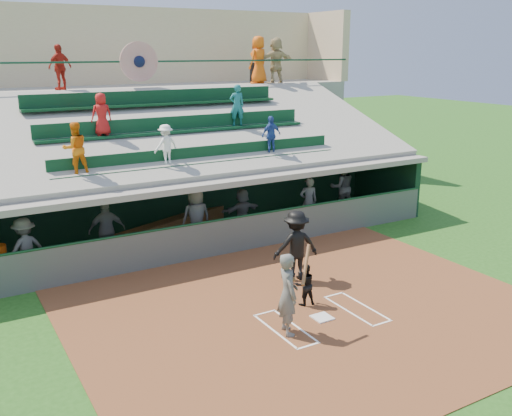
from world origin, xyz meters
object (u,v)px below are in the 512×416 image
trash_bin (256,73)px  home_plate (322,317)px  catcher (305,285)px  white_table (4,270)px  batter_at_plate (288,293)px

trash_bin → home_plate: bearing=-114.0°
home_plate → catcher: bearing=85.4°
home_plate → catcher: (0.07, 0.82, 0.51)m
white_table → home_plate: bearing=-29.2°
home_plate → catcher: size_ratio=0.41×
batter_at_plate → trash_bin: (6.91, 13.29, 4.09)m
catcher → trash_bin: (5.77, 12.29, 4.49)m
batter_at_plate → catcher: size_ratio=1.87×
home_plate → batter_at_plate: bearing=-170.5°
batter_at_plate → catcher: 1.58m
trash_bin → batter_at_plate: bearing=-117.5°
home_plate → white_table: (-6.08, 5.98, 0.34)m
home_plate → trash_bin: bearing=66.0°
batter_at_plate → home_plate: bearing=9.5°
trash_bin → catcher: bearing=-115.1°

